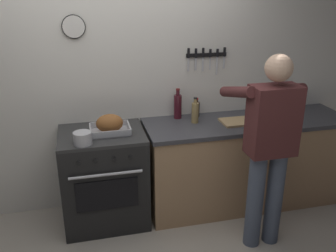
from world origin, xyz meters
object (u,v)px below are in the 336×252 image
Objects in this scene: stove at (104,177)px; person_cook at (269,142)px; bottle_soy_sauce at (196,109)px; bottle_wine_red at (178,106)px; saucepan at (83,138)px; bottle_vinegar at (195,112)px; roasting_pan at (110,125)px; cutting_board at (240,121)px.

person_cook is at bearing -26.48° from stove.
bottle_wine_red is at bearing -178.99° from bottle_soy_sauce.
bottle_wine_red is at bearing 25.76° from person_cook.
bottle_soy_sauce is (-0.34, 0.87, 0.03)m from person_cook.
saucepan is 0.61× the size of bottle_vinegar.
stove is 0.53m from roasting_pan.
stove is 0.54× the size of person_cook.
roasting_pan is at bearing -160.63° from bottle_wine_red.
bottle_vinegar reaches higher than stove.
bottle_vinegar is (0.13, -0.16, -0.02)m from bottle_wine_red.
stove is 2.56× the size of roasting_pan.
bottle_vinegar is at bearing -51.92° from bottle_wine_red.
stove is 1.05m from bottle_vinegar.
saucepan is at bearing -126.78° from stove.
roasting_pan is 1.84× the size of bottle_soy_sauce.
person_cook is 0.93m from bottle_soy_sauce.
roasting_pan reaches higher than saucepan.
saucepan is 1.48m from cutting_board.
person_cook is 8.66× the size of bottle_soy_sauce.
stove is at bearing -166.90° from bottle_soy_sauce.
bottle_soy_sauce is at bearing 67.71° from bottle_vinegar.
person_cook is 0.60m from cutting_board.
cutting_board is at bearing -25.53° from bottle_wine_red.
person_cook is at bearing -91.64° from cutting_board.
bottle_vinegar is (0.89, 0.06, 0.55)m from stove.
saucepan is (-0.24, -0.20, -0.02)m from roasting_pan.
roasting_pan is (-1.22, 0.62, 0.03)m from person_cook.
saucepan is (-1.46, 0.43, 0.00)m from person_cook.
person_cook is 5.54× the size of bottle_wine_red.
bottle_vinegar is at bearing -112.29° from bottle_soy_sauce.
roasting_pan is 0.82m from bottle_vinegar.
stove is at bearing -163.95° from bottle_wine_red.
bottle_soy_sauce is (1.12, 0.44, 0.03)m from saucepan.
stove is 3.60× the size of bottle_vinegar.
stove is at bearing 178.15° from cutting_board.
roasting_pan is at bearing 39.24° from saucepan.
bottle_vinegar reaches higher than roasting_pan.
bottle_soy_sauce is at bearing 15.52° from roasting_pan.
bottle_soy_sauce is at bearing 1.01° from bottle_wine_red.
bottle_wine_red is (0.76, 0.22, 0.58)m from stove.
person_cook is 4.72× the size of roasting_pan.
bottle_soy_sauce is (-0.35, 0.27, 0.07)m from cutting_board.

